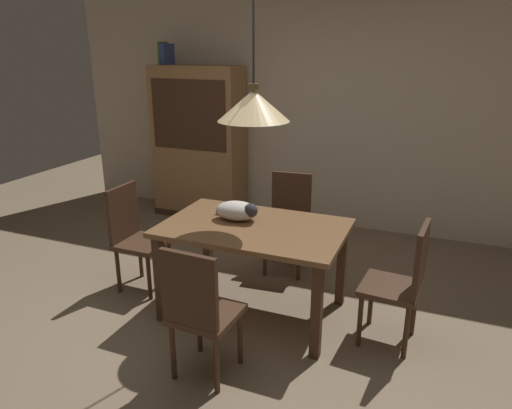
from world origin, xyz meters
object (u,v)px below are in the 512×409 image
Objects in this scene: chair_far_back at (288,218)px; pendant_lamp at (254,105)px; chair_left_side at (134,233)px; chair_right_side at (403,280)px; book_blue_wide at (167,54)px; book_green_slim at (163,53)px; dining_table at (254,238)px; hutch_bookcase at (199,146)px; cat_sleeping at (238,211)px; chair_near_front at (199,309)px.

chair_far_back is 1.45m from pendant_lamp.
chair_right_side is at bearing -0.18° from chair_left_side.
chair_right_side is 3.88m from book_blue_wide.
chair_far_back is at bearing 38.03° from chair_left_side.
chair_left_side is 3.58× the size of book_green_slim.
hutch_bookcase is (-1.53, 1.92, 0.24)m from dining_table.
pendant_lamp is 2.73m from book_blue_wide.
chair_left_side reaches higher than dining_table.
book_green_slim is (-1.97, 1.92, 0.32)m from pendant_lamp.
book_green_slim reaches higher than chair_far_back.
hutch_bookcase is 7.12× the size of book_green_slim.
chair_right_side is 0.50× the size of hutch_bookcase.
chair_right_side is at bearing -3.35° from cat_sleeping.
cat_sleeping is (-1.29, 0.08, 0.32)m from chair_right_side.
cat_sleeping is at bearing -46.71° from book_blue_wide.
chair_left_side is at bearing 179.98° from dining_table.
dining_table is at bearing -51.47° from hutch_bookcase.
pendant_lamp reaches higher than book_green_slim.
chair_near_front is at bearing -90.25° from pendant_lamp.
chair_near_front is at bearing -54.99° from book_green_slim.
hutch_bookcase is (-1.53, 2.80, 0.38)m from chair_near_front.
dining_table is 3.58× the size of cat_sleeping.
chair_far_back is at bearing 90.42° from dining_table.
dining_table is 5.83× the size of book_blue_wide.
chair_left_side is (-1.13, 0.00, -0.14)m from dining_table.
pendant_lamp is at bearing -51.47° from hutch_bookcase.
chair_left_side is 3.88× the size of book_blue_wide.
book_green_slim is (-0.44, 0.00, 1.09)m from hutch_bookcase.
book_green_slim is at bearing 180.00° from book_blue_wide.
hutch_bookcase is at bearing 128.53° from pendant_lamp.
book_blue_wide reaches higher than hutch_bookcase.
book_green_slim is (-1.97, 1.92, 1.33)m from dining_table.
chair_right_side is at bearing -37.95° from chair_far_back.
pendant_lamp is 2.58m from hutch_bookcase.
chair_far_back reaches higher than cat_sleeping.
cat_sleeping is (-0.16, 0.95, 0.32)m from chair_near_front.
dining_table is at bearing -44.37° from book_green_slim.
hutch_bookcase is (-1.37, 1.85, 0.06)m from cat_sleeping.
book_blue_wide is at bearing 151.21° from chair_far_back.
chair_far_back and chair_near_front have the same top height.
chair_right_side is at bearing -32.44° from book_blue_wide.
cat_sleeping is 0.85m from pendant_lamp.
hutch_bookcase is (-1.53, 1.92, -0.77)m from pendant_lamp.
dining_table is 0.76× the size of hutch_bookcase.
chair_near_front is at bearing -90.25° from dining_table.
chair_right_side is 3.58× the size of book_green_slim.
chair_right_side and chair_near_front have the same top height.
chair_right_side reaches higher than dining_table.
chair_far_back is at bearing 90.42° from pendant_lamp.
chair_far_back is 2.62m from book_blue_wide.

